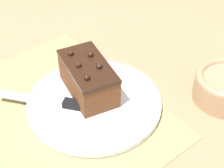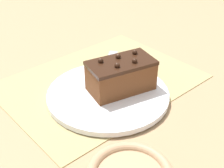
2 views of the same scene
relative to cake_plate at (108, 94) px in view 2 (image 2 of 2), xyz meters
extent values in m
plane|color=#9E7F5B|center=(0.03, 0.06, -0.01)|extent=(3.00, 3.00, 0.00)
cube|color=tan|center=(0.03, 0.06, -0.01)|extent=(0.46, 0.34, 0.00)
cylinder|color=white|center=(0.00, 0.00, 0.00)|extent=(0.28, 0.28, 0.01)
cube|color=brown|center=(0.03, -0.01, 0.04)|extent=(0.16, 0.11, 0.06)
cube|color=black|center=(0.03, -0.01, 0.07)|extent=(0.16, 0.11, 0.01)
sphere|color=black|center=(0.00, 0.02, 0.08)|extent=(0.01, 0.01, 0.01)
sphere|color=black|center=(0.01, -0.02, 0.08)|extent=(0.01, 0.01, 0.01)
sphere|color=black|center=(0.04, 0.01, 0.08)|extent=(0.01, 0.01, 0.01)
sphere|color=black|center=(0.05, -0.03, 0.08)|extent=(0.01, 0.01, 0.01)
sphere|color=black|center=(0.08, 0.00, 0.08)|extent=(0.01, 0.01, 0.01)
cube|color=black|center=(0.00, 0.04, 0.01)|extent=(0.07, 0.06, 0.01)
cube|color=#B7BABF|center=(0.09, 0.10, 0.01)|extent=(0.13, 0.10, 0.00)
camera|label=1|loc=(-0.45, 0.33, 0.53)|focal=60.00mm
camera|label=2|loc=(-0.38, -0.44, 0.40)|focal=50.00mm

